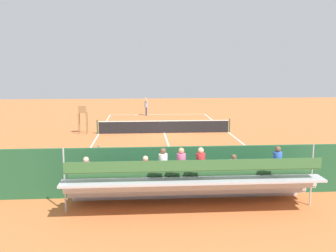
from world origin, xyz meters
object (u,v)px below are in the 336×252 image
equipment_bag (197,185)px  line_judge (98,167)px  tennis_net (164,127)px  bleacher_stand (192,182)px  tennis_player (146,106)px  tennis_racket (136,115)px  umpire_chair (83,117)px  tennis_ball_near (138,120)px  courtside_bench (242,175)px  tennis_ball_far (138,117)px

equipment_bag → line_judge: 4.22m
tennis_net → bleacher_stand: 15.40m
equipment_bag → tennis_player: 23.86m
tennis_net → tennis_racket: bearing=-78.0°
tennis_net → equipment_bag: bearing=92.3°
equipment_bag → tennis_racket: 24.17m
umpire_chair → equipment_bag: bearing=116.3°
line_judge → umpire_chair: bearing=-79.1°
umpire_chair → tennis_player: umpire_chair is taller
equipment_bag → tennis_player: bearing=-85.8°
tennis_player → tennis_ball_near: tennis_player is taller
bleacher_stand → courtside_bench: 3.29m
tennis_net → tennis_ball_far: bearing=-76.7°
tennis_ball_near → equipment_bag: bearing=97.3°
bleacher_stand → tennis_player: 25.80m
courtside_bench → tennis_racket: size_ratio=3.44×
umpire_chair → tennis_racket: (-3.95, -10.40, -1.30)m
umpire_chair → courtside_bench: (-8.71, 13.47, -0.76)m
courtside_bench → tennis_ball_near: size_ratio=27.27×
tennis_net → tennis_racket: size_ratio=19.71×
tennis_ball_far → tennis_player: bearing=-120.3°
tennis_net → courtside_bench: bearing=100.7°
tennis_player → tennis_ball_far: (0.87, 1.49, -0.98)m
equipment_bag → tennis_ball_far: equipment_bag is taller
tennis_net → line_judge: size_ratio=5.35×
umpire_chair → courtside_bench: size_ratio=1.19×
tennis_player → tennis_racket: size_ratio=3.69×
tennis_racket → line_judge: (1.35, 23.88, 1.00)m
tennis_net → tennis_ball_near: (2.08, -6.90, -0.47)m
equipment_bag → umpire_chair: bearing=-63.7°
tennis_net → umpire_chair: 6.26m
umpire_chair → equipment_bag: (-6.74, 13.60, -1.13)m
tennis_ball_far → umpire_chair: bearing=64.7°
tennis_ball_far → tennis_ball_near: bearing=90.5°
tennis_net → equipment_bag: tennis_net is taller
tennis_player → tennis_ball_far: tennis_player is taller
tennis_net → umpire_chair: umpire_chair is taller
bleacher_stand → tennis_ball_far: (2.13, -24.28, -0.96)m
tennis_racket → equipment_bag: bearing=96.6°
bleacher_stand → tennis_ball_near: 22.41m
tennis_player → courtside_bench: bearing=99.0°
courtside_bench → tennis_ball_near: (4.59, -20.17, -0.53)m
courtside_bench → tennis_player: tennis_player is taller
line_judge → tennis_racket: bearing=-93.2°
tennis_racket → tennis_net: bearing=102.0°
tennis_net → bleacher_stand: size_ratio=1.14×
courtside_bench → tennis_ball_far: size_ratio=27.27×
tennis_racket → line_judge: line_judge is taller
tennis_racket → line_judge: bearing=86.8°
tennis_net → line_judge: 13.77m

